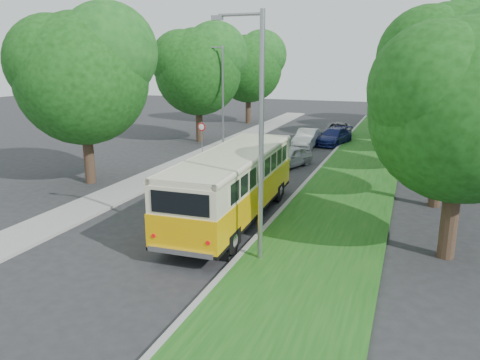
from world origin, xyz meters
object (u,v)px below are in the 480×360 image
(lamppost_near, at_px, (258,131))
(car_grey, at_px, (338,131))
(car_silver, at_px, (289,157))
(vintage_bus, at_px, (233,186))
(car_blue, at_px, (334,137))
(car_white, at_px, (307,138))
(lamppost_far, at_px, (221,93))

(lamppost_near, distance_m, car_grey, 26.19)
(lamppost_near, relative_size, car_silver, 2.17)
(vintage_bus, relative_size, car_grey, 2.12)
(lamppost_near, xyz_separation_m, car_blue, (-1.21, 22.86, -3.73))
(lamppost_near, relative_size, vintage_bus, 0.80)
(car_white, bearing_deg, car_silver, -85.17)
(lamppost_near, xyz_separation_m, car_grey, (-1.38, 25.88, -3.71))
(car_silver, distance_m, car_white, 7.21)
(lamppost_far, distance_m, car_silver, 8.52)
(lamppost_near, relative_size, car_grey, 1.69)
(lamppost_far, bearing_deg, lamppost_near, -64.29)
(vintage_bus, relative_size, car_white, 2.47)
(lamppost_near, height_order, car_grey, lamppost_near)
(lamppost_near, xyz_separation_m, car_white, (-2.98, 21.24, -3.70))
(car_white, bearing_deg, lamppost_far, -153.93)
(lamppost_near, distance_m, vintage_bus, 4.97)
(car_grey, bearing_deg, lamppost_far, -139.93)
(lamppost_near, bearing_deg, lamppost_far, 115.71)
(vintage_bus, bearing_deg, lamppost_near, -59.00)
(lamppost_far, xyz_separation_m, car_white, (5.93, 2.74, -3.45))
(lamppost_far, xyz_separation_m, car_blue, (7.70, 4.36, -3.48))
(vintage_bus, relative_size, car_silver, 2.72)
(lamppost_far, xyz_separation_m, car_silver, (6.37, -4.45, -3.49))
(car_blue, bearing_deg, lamppost_near, -73.66)
(car_silver, bearing_deg, car_grey, 104.77)
(car_silver, relative_size, car_grey, 0.78)
(car_white, xyz_separation_m, car_blue, (1.77, 1.62, -0.03))
(car_silver, bearing_deg, lamppost_far, 165.41)
(vintage_bus, distance_m, car_silver, 10.67)
(lamppost_near, relative_size, car_white, 1.97)
(lamppost_near, distance_m, car_white, 21.76)
(vintage_bus, xyz_separation_m, car_blue, (0.98, 19.45, -0.85))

